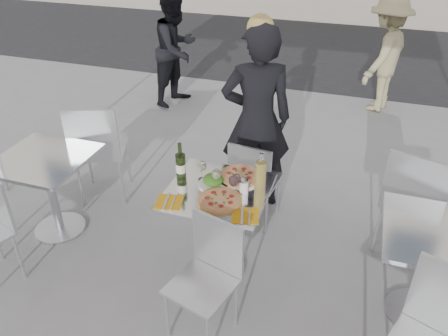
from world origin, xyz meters
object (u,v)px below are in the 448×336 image
(salad_plate, at_px, (213,181))
(napkin_left, at_px, (169,202))
(side_table_right, at_px, (435,258))
(side_chair_rnear, at_px, (438,336))
(chair_near, at_px, (209,269))
(pedestrian_a, at_px, (176,49))
(wine_bottle, at_px, (181,165))
(side_chair_lfar, at_px, (98,146))
(wineglass_red_a, at_px, (234,182))
(wineglass_white_a, at_px, (202,167))
(carafe, at_px, (260,174))
(wineglass_red_b, at_px, (236,180))
(pizza_near, at_px, (220,200))
(pizza_far, at_px, (240,176))
(side_chair_rfar, at_px, (414,197))
(chair_far, at_px, (253,177))
(napkin_right, at_px, (245,215))
(side_table_left, at_px, (48,179))
(wineglass_white_b, at_px, (217,175))
(woman_diner, at_px, (257,120))
(sugar_shaker, at_px, (244,186))
(main_table, at_px, (218,214))
(pedestrian_b, at_px, (384,55))

(salad_plate, distance_m, napkin_left, 0.37)
(side_table_right, xyz_separation_m, side_chair_rnear, (-0.04, -0.65, 0.02))
(chair_near, xyz_separation_m, pedestrian_a, (-1.76, 3.54, 0.28))
(side_table_right, bearing_deg, wine_bottle, 177.78)
(side_chair_lfar, bearing_deg, chair_near, 123.54)
(wineglass_red_a, bearing_deg, wineglass_white_a, 157.77)
(carafe, height_order, wineglass_red_b, carafe)
(pizza_near, xyz_separation_m, salad_plate, (-0.11, 0.18, 0.03))
(pedestrian_a, distance_m, pizza_far, 3.31)
(pizza_far, xyz_separation_m, salad_plate, (-0.16, -0.15, 0.02))
(side_chair_lfar, bearing_deg, pedestrian_a, -104.24)
(side_chair_lfar, distance_m, side_chair_rfar, 2.74)
(carafe, distance_m, napkin_left, 0.67)
(chair_far, height_order, wineglass_red_b, wineglass_red_b)
(wineglass_red_b, bearing_deg, wineglass_red_a, -111.99)
(wineglass_white_a, bearing_deg, carafe, 2.97)
(napkin_right, bearing_deg, side_chair_lfar, 140.18)
(side_table_left, distance_m, wineglass_white_b, 1.52)
(woman_diner, xyz_separation_m, wineglass_red_b, (0.11, -0.97, -0.01))
(side_table_left, xyz_separation_m, wineglass_red_a, (1.63, -0.02, 0.32))
(side_table_right, distance_m, sugar_shaker, 1.34)
(chair_far, relative_size, wine_bottle, 2.84)
(salad_plate, bearing_deg, chair_near, -73.43)
(pizza_near, bearing_deg, carafe, 47.42)
(chair_near, distance_m, wineglass_white_b, 0.68)
(side_chair_lfar, distance_m, pedestrian_a, 2.50)
(pizza_near, bearing_deg, sugar_shaker, 51.50)
(main_table, bearing_deg, pedestrian_a, 118.52)
(pizza_far, bearing_deg, chair_near, -88.69)
(woman_diner, height_order, pedestrian_a, woman_diner)
(side_chair_rfar, xyz_separation_m, wine_bottle, (-1.69, -0.54, 0.28))
(wineglass_white_a, bearing_deg, chair_near, -66.06)
(side_table_left, xyz_separation_m, sugar_shaker, (1.69, 0.04, 0.26))
(side_table_left, relative_size, pizza_near, 2.41)
(pedestrian_b, height_order, wineglass_red_b, pedestrian_b)
(pedestrian_a, height_order, wineglass_red_b, pedestrian_a)
(woman_diner, height_order, wineglass_red_b, woman_diner)
(wine_bottle, distance_m, wineglass_white_a, 0.16)
(wineglass_white_a, distance_m, wineglass_white_b, 0.15)
(chair_far, xyz_separation_m, chair_near, (0.02, -1.15, 0.00))
(main_table, relative_size, side_table_right, 1.00)
(main_table, relative_size, wineglass_red_a, 4.76)
(side_chair_rnear, distance_m, wineglass_white_a, 1.81)
(pedestrian_b, height_order, carafe, pedestrian_b)
(pedestrian_b, height_order, sugar_shaker, pedestrian_b)
(wineglass_white_a, bearing_deg, side_chair_rnear, -24.96)
(chair_near, relative_size, sugar_shaker, 7.88)
(salad_plate, height_order, wineglass_white_b, wineglass_white_b)
(side_table_right, xyz_separation_m, pedestrian_b, (-0.42, 3.67, 0.23))
(side_table_right, xyz_separation_m, pizza_far, (-1.40, 0.21, 0.23))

